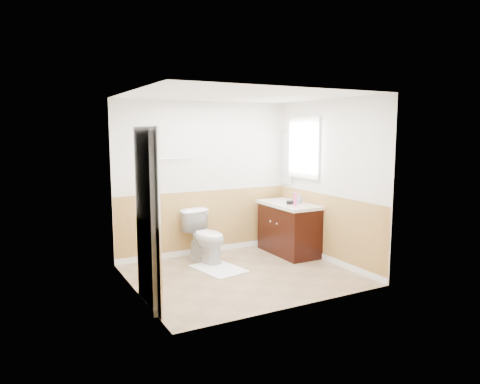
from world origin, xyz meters
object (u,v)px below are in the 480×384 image
bath_mat (219,269)px  vanity_cabinet (289,230)px  soap_dispenser (299,198)px  lotion_bottle (295,199)px  toilet (205,236)px

bath_mat → vanity_cabinet: size_ratio=0.73×
vanity_cabinet → soap_dispenser: 0.56m
bath_mat → lotion_bottle: lotion_bottle is taller
toilet → bath_mat: 0.61m
toilet → soap_dispenser: size_ratio=4.55×
toilet → soap_dispenser: bearing=-24.0°
toilet → vanity_cabinet: size_ratio=0.73×
toilet → bath_mat: (0.00, -0.47, -0.39)m
toilet → lotion_bottle: size_ratio=3.63×
vanity_cabinet → soap_dispenser: bearing=-42.5°
lotion_bottle → soap_dispenser: (0.22, 0.19, -0.02)m
vanity_cabinet → lotion_bottle: size_ratio=5.00×
bath_mat → vanity_cabinet: vanity_cabinet is taller
lotion_bottle → soap_dispenser: bearing=41.4°
bath_mat → soap_dispenser: soap_dispenser is taller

